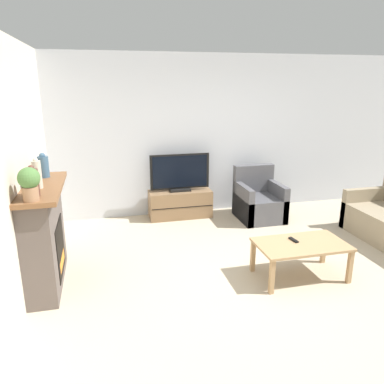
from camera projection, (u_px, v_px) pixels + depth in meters
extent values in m
plane|color=tan|center=(280.00, 277.00, 4.45)|extent=(24.00, 24.00, 0.00)
cube|color=silver|center=(217.00, 135.00, 6.50)|extent=(12.00, 0.06, 2.70)
cube|color=beige|center=(5.00, 183.00, 3.42)|extent=(0.06, 12.00, 2.70)
cube|color=#564C47|center=(44.00, 238.00, 4.19)|extent=(0.31, 1.18, 1.11)
cube|color=black|center=(61.00, 247.00, 4.26)|extent=(0.01, 0.65, 0.61)
cube|color=orange|center=(62.00, 261.00, 4.31)|extent=(0.01, 0.45, 0.12)
cube|color=brown|center=(41.00, 188.00, 4.03)|extent=(0.43, 1.30, 0.05)
cylinder|color=#512D23|center=(33.00, 183.00, 3.62)|extent=(0.12, 0.12, 0.27)
sphere|color=#512D23|center=(31.00, 168.00, 3.58)|extent=(0.06, 0.06, 0.06)
cylinder|color=beige|center=(37.00, 175.00, 3.89)|extent=(0.09, 0.09, 0.29)
sphere|color=beige|center=(35.00, 160.00, 3.84)|extent=(0.05, 0.05, 0.05)
cylinder|color=#385670|center=(43.00, 167.00, 4.35)|extent=(0.12, 0.12, 0.25)
sphere|color=#385670|center=(42.00, 156.00, 4.31)|extent=(0.07, 0.07, 0.07)
cylinder|color=#936B4C|center=(31.00, 194.00, 3.49)|extent=(0.14, 0.14, 0.14)
sphere|color=#477038|center=(29.00, 178.00, 3.44)|extent=(0.20, 0.20, 0.20)
cube|color=brown|center=(180.00, 204.00, 6.40)|extent=(1.05, 0.40, 0.46)
cube|color=black|center=(183.00, 208.00, 6.21)|extent=(1.03, 0.01, 0.01)
cube|color=black|center=(180.00, 190.00, 6.33)|extent=(0.35, 0.18, 0.04)
cube|color=black|center=(180.00, 172.00, 6.24)|extent=(1.00, 0.03, 0.59)
cube|color=black|center=(180.00, 172.00, 6.22)|extent=(0.92, 0.01, 0.53)
cube|color=#4C4C51|center=(259.00, 208.00, 6.31)|extent=(0.70, 0.76, 0.40)
cube|color=#4C4C51|center=(253.00, 178.00, 6.47)|extent=(0.70, 0.14, 0.47)
cube|color=#4C4C51|center=(243.00, 203.00, 6.21)|extent=(0.10, 0.76, 0.61)
cube|color=#4C4C51|center=(276.00, 200.00, 6.34)|extent=(0.10, 0.76, 0.61)
cube|color=#A37F56|center=(301.00, 244.00, 4.36)|extent=(1.05, 0.61, 0.03)
cube|color=#A37F56|center=(272.00, 277.00, 4.06)|extent=(0.05, 0.05, 0.40)
cube|color=#A37F56|center=(350.00, 267.00, 4.28)|extent=(0.05, 0.05, 0.40)
cube|color=#A37F56|center=(253.00, 256.00, 4.55)|extent=(0.05, 0.05, 0.40)
cube|color=#A37F56|center=(324.00, 248.00, 4.77)|extent=(0.05, 0.05, 0.40)
cube|color=black|center=(294.00, 240.00, 4.42)|extent=(0.06, 0.15, 0.02)
cube|color=gray|center=(367.00, 207.00, 5.99)|extent=(0.88, 0.11, 0.63)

